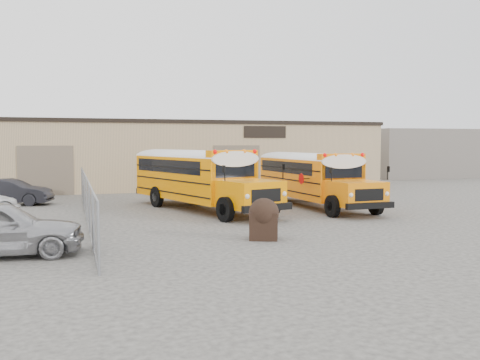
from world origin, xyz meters
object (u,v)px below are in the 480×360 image
object	(u,v)px
school_bus_left	(144,169)
tarp_bundle	(264,218)
school_bus_right	(268,170)
car_dark	(10,192)

from	to	relation	value
school_bus_left	tarp_bundle	size ratio (longest dim) A/B	7.44
school_bus_left	tarp_bundle	distance (m)	14.24
school_bus_left	tarp_bundle	xyz separation A→B (m)	(2.04, -14.06, -0.98)
school_bus_right	tarp_bundle	world-z (taller)	school_bus_right
school_bus_right	car_dark	xyz separation A→B (m)	(-14.19, -0.47, -0.91)
school_bus_right	tarp_bundle	distance (m)	14.52
school_bus_left	car_dark	xyz separation A→B (m)	(-6.91, -1.01, -1.01)
school_bus_left	school_bus_right	distance (m)	7.30
school_bus_right	tarp_bundle	xyz separation A→B (m)	(-5.24, -13.52, -0.88)
car_dark	school_bus_right	bearing A→B (deg)	-73.15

